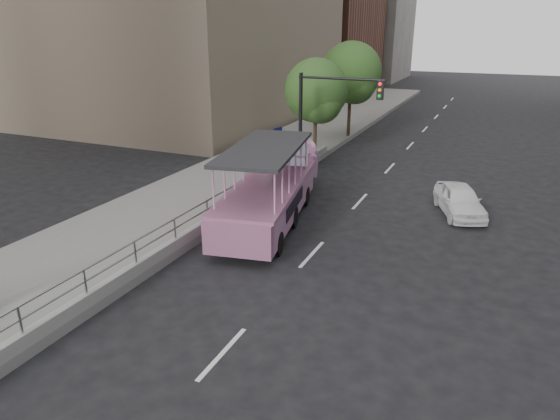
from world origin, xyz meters
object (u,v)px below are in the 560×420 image
object	(u,v)px
parking_sign	(278,152)
street_tree_near	(317,93)
duck_boat	(274,188)
car	(460,200)
street_tree_far	(352,75)
traffic_signal	(323,110)

from	to	relation	value
parking_sign	street_tree_near	xyz separation A→B (m)	(-0.30, 5.93, 1.97)
duck_boat	parking_sign	size ratio (longest dim) A/B	3.29
car	street_tree_near	xyz separation A→B (m)	(-8.44, 5.80, 3.20)
duck_boat	street_tree_far	size ratio (longest dim) A/B	1.52
parking_sign	street_tree_near	distance (m)	6.25
car	parking_sign	size ratio (longest dim) A/B	1.23
parking_sign	street_tree_far	xyz separation A→B (m)	(-0.10, 11.93, 2.46)
car	parking_sign	distance (m)	8.23
duck_boat	parking_sign	world-z (taller)	duck_boat
parking_sign	traffic_signal	size ratio (longest dim) A/B	0.57
parking_sign	street_tree_far	bearing A→B (deg)	90.50
traffic_signal	street_tree_far	world-z (taller)	street_tree_far
parking_sign	street_tree_far	distance (m)	12.18
duck_boat	street_tree_far	distance (m)	15.42
street_tree_near	street_tree_far	bearing A→B (deg)	88.09
traffic_signal	street_tree_far	bearing A→B (deg)	98.43
parking_sign	street_tree_far	world-z (taller)	street_tree_far
car	parking_sign	bearing A→B (deg)	159.18
parking_sign	traffic_signal	bearing A→B (deg)	62.63
parking_sign	street_tree_far	size ratio (longest dim) A/B	0.46
car	street_tree_far	world-z (taller)	street_tree_far
duck_boat	traffic_signal	world-z (taller)	traffic_signal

